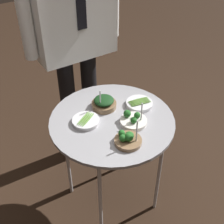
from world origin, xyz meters
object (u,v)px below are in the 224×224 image
Objects in this scene: waiter_figure at (72,16)px; serving_cart at (112,127)px; bowl_spinach_mid_left at (104,103)px; bowl_broccoli_near_rim at (128,139)px; bowl_asparagus_back_left at (139,104)px; bowl_broccoli_front_center at (133,120)px; bowl_asparagus_mid_right at (86,121)px.

serving_cart is at bearing -96.64° from waiter_figure.
serving_cart is 0.14m from bowl_spinach_mid_left.
bowl_asparagus_back_left is (0.22, 0.21, -0.01)m from bowl_broccoli_near_rim.
bowl_spinach_mid_left is at bearing 107.03° from bowl_broccoli_front_center.
waiter_figure is at bearing 91.79° from bowl_broccoli_front_center.
bowl_broccoli_near_rim is at bearing -97.32° from waiter_figure.
bowl_spinach_mid_left is 0.96× the size of bowl_asparagus_mid_right.
bowl_asparagus_mid_right is at bearing 112.30° from bowl_broccoli_near_rim.
serving_cart is 0.15m from bowl_asparagus_mid_right.
serving_cart is 0.67m from waiter_figure.
bowl_asparagus_mid_right is at bearing 147.45° from bowl_broccoli_front_center.
bowl_asparagus_back_left is (0.32, -0.03, 0.00)m from bowl_asparagus_mid_right.
bowl_spinach_mid_left is at bearing -95.79° from waiter_figure.
bowl_asparagus_mid_right is (-0.13, 0.05, 0.06)m from serving_cart.
bowl_broccoli_front_center is at bearing -32.55° from bowl_asparagus_mid_right.
bowl_broccoli_near_rim is 1.03× the size of bowl_broccoli_front_center.
serving_cart is 5.04× the size of bowl_spinach_mid_left.
bowl_broccoli_near_rim is 0.79m from waiter_figure.
bowl_spinach_mid_left is 0.08× the size of waiter_figure.
waiter_figure is (0.04, 0.40, 0.34)m from bowl_spinach_mid_left.
bowl_spinach_mid_left reaches higher than serving_cart.
bowl_asparagus_mid_right is 0.32m from bowl_asparagus_back_left.
bowl_broccoli_front_center is (0.08, -0.08, 0.07)m from serving_cart.
serving_cart is 0.13m from bowl_broccoli_front_center.
bowl_broccoli_front_center is 0.24m from bowl_asparagus_mid_right.
bowl_spinach_mid_left is at bearing 80.64° from bowl_broccoli_near_rim.
bowl_broccoli_front_center is at bearing -45.64° from serving_cart.
bowl_broccoli_near_rim is (-0.03, -0.19, 0.07)m from serving_cart.
serving_cart is 0.20m from bowl_asparagus_back_left.
serving_cart is 4.69× the size of bowl_asparagus_back_left.
bowl_asparagus_mid_right is 0.61m from waiter_figure.
serving_cart is at bearing -173.74° from bowl_asparagus_back_left.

